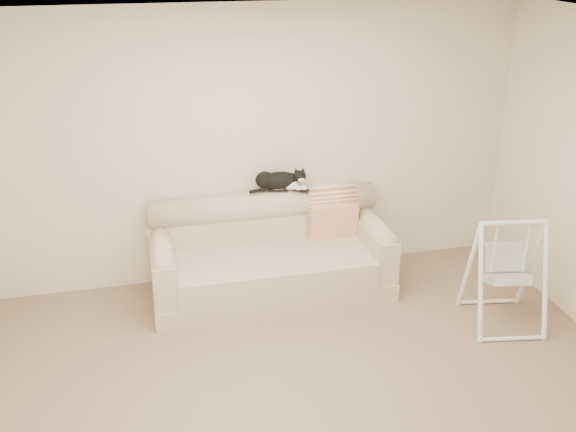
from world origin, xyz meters
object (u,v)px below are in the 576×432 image
at_px(baby_swing, 506,272).
at_px(tuxedo_cat, 279,180).
at_px(remote_b, 300,190).
at_px(sofa, 269,256).
at_px(remote_a, 278,190).

bearing_deg(baby_swing, tuxedo_cat, 143.07).
height_order(remote_b, baby_swing, baby_swing).
height_order(sofa, baby_swing, baby_swing).
height_order(sofa, remote_a, remote_a).
distance_m(sofa, remote_b, 0.69).
xyz_separation_m(sofa, tuxedo_cat, (0.15, 0.25, 0.65)).
relative_size(sofa, baby_swing, 2.25).
xyz_separation_m(tuxedo_cat, baby_swing, (1.69, -1.27, -0.52)).
xyz_separation_m(remote_b, baby_swing, (1.50, -1.22, -0.42)).
bearing_deg(sofa, tuxedo_cat, 58.65).
relative_size(tuxedo_cat, baby_swing, 0.57).
xyz_separation_m(remote_b, tuxedo_cat, (-0.19, 0.05, 0.10)).
bearing_deg(remote_b, tuxedo_cat, 165.39).
bearing_deg(sofa, remote_a, 59.24).
height_order(remote_a, remote_b, remote_a).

